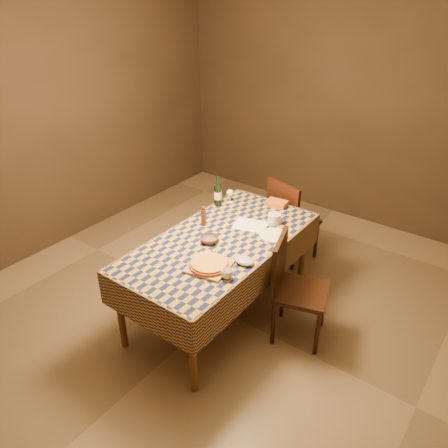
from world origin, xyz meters
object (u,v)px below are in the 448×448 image
at_px(cutting_board, 209,266).
at_px(bowl, 209,239).
at_px(chair_right, 292,283).
at_px(dining_table, 220,247).
at_px(wine_bottle, 218,194).
at_px(white_plate, 274,235).
at_px(chair_far, 289,217).
at_px(pizza, 209,264).

xyz_separation_m(cutting_board, bowl, (-0.23, 0.29, 0.01)).
relative_size(cutting_board, chair_right, 0.32).
height_order(dining_table, bowl, bowl).
height_order(bowl, wine_bottle, wine_bottle).
xyz_separation_m(bowl, white_plate, (0.38, 0.40, -0.02)).
height_order(chair_far, chair_right, same).
xyz_separation_m(cutting_board, wine_bottle, (-0.59, 0.88, 0.10)).
xyz_separation_m(cutting_board, pizza, (-0.00, 0.00, 0.02)).
bearing_deg(bowl, pizza, -51.79).
distance_m(wine_bottle, chair_far, 0.85).
xyz_separation_m(white_plate, chair_right, (0.30, -0.19, -0.25)).
xyz_separation_m(dining_table, pizza, (0.17, -0.37, 0.11)).
distance_m(dining_table, bowl, 0.14).
distance_m(bowl, chair_right, 0.77).
distance_m(dining_table, cutting_board, 0.42).
distance_m(white_plate, chair_right, 0.44).
distance_m(pizza, chair_far, 1.52).
height_order(cutting_board, bowl, bowl).
xyz_separation_m(wine_bottle, chair_right, (1.04, -0.38, -0.36)).
bearing_deg(cutting_board, chair_far, 94.63).
height_order(pizza, wine_bottle, wine_bottle).
height_order(pizza, chair_right, chair_right).
bearing_deg(white_plate, dining_table, -135.95).
relative_size(pizza, bowl, 2.62).
distance_m(cutting_board, wine_bottle, 1.06).
xyz_separation_m(wine_bottle, white_plate, (0.74, -0.19, -0.10)).
bearing_deg(cutting_board, dining_table, 115.07).
height_order(dining_table, wine_bottle, wine_bottle).
xyz_separation_m(white_plate, chair_far, (-0.27, 0.80, -0.25)).
relative_size(cutting_board, wine_bottle, 1.01).
bearing_deg(bowl, chair_right, 17.13).
relative_size(white_plate, chair_far, 0.26).
relative_size(bowl, chair_right, 0.17).
relative_size(dining_table, wine_bottle, 6.17).
bearing_deg(dining_table, pizza, -64.93).
height_order(dining_table, cutting_board, cutting_board).
bearing_deg(white_plate, bowl, -133.67).
xyz_separation_m(dining_table, chair_far, (0.05, 1.12, -0.17)).
distance_m(cutting_board, bowl, 0.37).
bearing_deg(chair_far, dining_table, -92.76).
height_order(wine_bottle, chair_right, wine_bottle).
bearing_deg(chair_right, bowl, -162.87).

